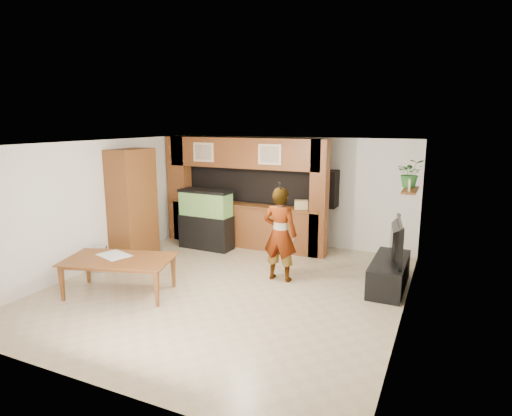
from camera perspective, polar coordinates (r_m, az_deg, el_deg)
The scene contains 20 objects.
floor at distance 7.95m, azimuth -3.65°, elevation -10.49°, with size 6.50×6.50×0.00m, color tan.
ceiling at distance 7.38m, azimuth -3.91°, elevation 8.58°, with size 6.50×6.50×0.00m, color white.
wall_back at distance 10.48m, azimuth 4.67°, elevation 2.30°, with size 6.00×6.00×0.00m, color silver.
wall_left at distance 9.33m, azimuth -20.22°, elevation 0.47°, with size 6.50×6.50×0.00m, color silver.
wall_right at distance 6.71m, azimuth 19.46°, elevation -3.60°, with size 6.50×6.50×0.00m, color silver.
partition at distance 10.28m, azimuth -1.48°, elevation 2.23°, with size 4.20×0.99×2.60m.
wall_clock at distance 9.95m, azimuth -16.28°, elevation 4.87°, with size 0.05×0.25×0.25m.
wall_shelf at distance 8.55m, azimuth 19.88°, elevation 2.26°, with size 0.25×0.90×0.04m, color brown.
pantry_cabinet at distance 9.63m, azimuth -16.12°, elevation 0.45°, with size 0.60×0.98×2.40m, color brown.
trash_can at distance 9.21m, azimuth -20.03°, elevation -6.32°, with size 0.29×0.29×0.53m, color #B2B2B7.
aquarium at distance 10.14m, azimuth -6.68°, elevation -1.58°, with size 1.27×0.48×1.41m.
tv_stand at distance 8.19m, azimuth 17.32°, elevation -8.35°, with size 0.58×1.58×0.53m, color black.
television at distance 8.01m, azimuth 17.59°, elevation -4.10°, with size 1.27×0.17×0.73m, color black.
photo_frame at distance 8.23m, azimuth 19.75°, elevation 2.86°, with size 0.03×0.17×0.22m, color tan.
potted_plant at distance 8.73m, azimuth 19.94°, elevation 4.39°, with size 0.49×0.43×0.55m, color #2B6A2A.
person at distance 8.03m, azimuth 3.23°, elevation -3.50°, with size 0.65×0.43×1.79m, color tan.
microphone at distance 7.67m, azimuth 3.22°, elevation 2.94°, with size 0.03×0.03×0.15m, color black.
dining_table at distance 7.87m, azimuth -17.81°, elevation -8.75°, with size 1.84×1.02×0.65m, color brown.
newspaper_a at distance 8.00m, azimuth -18.39°, elevation -5.98°, with size 0.57×0.41×0.01m, color silver.
counter_box at distance 9.59m, azimuth 6.05°, elevation 0.43°, with size 0.30×0.20×0.20m, color tan.
Camera 1 is at (3.50, -6.48, 2.98)m, focal length 30.00 mm.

